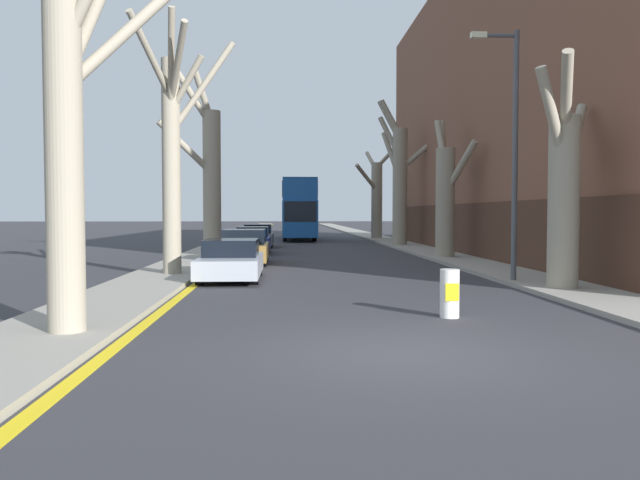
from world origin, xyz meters
TOP-DOWN VIEW (x-y plane):
  - ground_plane at (0.00, 0.00)m, footprint 300.00×300.00m
  - sidewalk_left at (-5.63, 50.00)m, footprint 2.27×120.00m
  - sidewalk_right at (5.63, 50.00)m, footprint 2.27×120.00m
  - building_facade_right at (11.75, 21.63)m, footprint 10.08×34.70m
  - kerb_line_stripe at (-4.31, 50.00)m, footprint 0.24×120.00m
  - street_tree_left_0 at (-5.19, 1.40)m, footprint 1.83×2.82m
  - street_tree_left_1 at (-5.29, 11.05)m, footprint 2.89×2.81m
  - street_tree_left_2 at (-5.38, 21.26)m, footprint 2.81×2.03m
  - street_tree_right_0 at (5.43, 6.77)m, footprint 2.42×3.06m
  - street_tree_right_1 at (5.38, 18.51)m, footprint 1.55×3.45m
  - street_tree_right_2 at (5.22, 29.08)m, footprint 3.73×2.77m
  - street_tree_right_3 at (5.33, 39.24)m, footprint 4.14×4.62m
  - double_decker_bus at (-0.74, 39.78)m, footprint 2.50×11.93m
  - parked_car_0 at (-3.40, 10.23)m, footprint 1.81×4.23m
  - parked_car_1 at (-3.40, 16.19)m, footprint 1.88×3.99m
  - parked_car_2 at (-3.40, 22.70)m, footprint 1.72×4.18m
  - parked_car_3 at (-3.40, 28.57)m, footprint 1.78×4.04m
  - lamp_post at (4.73, 8.65)m, footprint 1.40×0.20m
  - traffic_bollard at (1.47, 3.02)m, footprint 0.38×0.39m

SIDE VIEW (x-z plane):
  - ground_plane at x=0.00m, z-range 0.00..0.00m
  - kerb_line_stripe at x=-4.31m, z-range 0.00..0.01m
  - sidewalk_left at x=-5.63m, z-range 0.00..0.12m
  - sidewalk_right at x=5.63m, z-range 0.00..0.12m
  - traffic_bollard at x=1.47m, z-range 0.00..0.95m
  - parked_car_0 at x=-3.40m, z-range -0.02..1.21m
  - parked_car_2 at x=-3.40m, z-range -0.03..1.32m
  - parked_car_3 at x=-3.40m, z-range -0.03..1.35m
  - parked_car_1 at x=-3.40m, z-range -0.04..1.35m
  - double_decker_bus at x=-0.74m, z-range 0.30..4.84m
  - street_tree_right_0 at x=5.43m, z-range -0.28..5.61m
  - street_tree_right_1 at x=5.38m, z-range -0.34..6.07m
  - street_tree_right_3 at x=5.33m, z-range -0.52..7.41m
  - street_tree_left_2 at x=-5.38m, z-range -0.52..8.30m
  - street_tree_left_0 at x=-5.19m, z-range -0.68..8.52m
  - lamp_post at x=4.73m, z-range 0.45..7.68m
  - street_tree_left_1 at x=-5.29m, z-range 0.05..8.10m
  - street_tree_right_2 at x=5.22m, z-range -0.29..8.71m
  - building_facade_right at x=11.75m, z-range -0.01..14.77m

